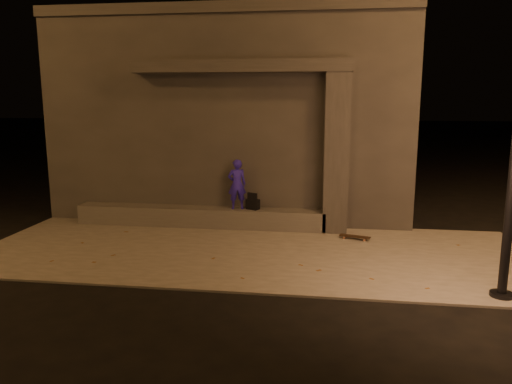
% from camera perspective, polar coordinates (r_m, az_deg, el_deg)
% --- Properties ---
extents(ground, '(120.00, 120.00, 0.00)m').
position_cam_1_polar(ground, '(8.36, -2.82, -11.00)').
color(ground, black).
rests_on(ground, ground).
extents(sidewalk, '(11.00, 4.40, 0.04)m').
position_cam_1_polar(sidewalk, '(10.21, -0.65, -6.76)').
color(sidewalk, '#646058').
rests_on(sidewalk, ground).
extents(building, '(9.00, 5.10, 5.22)m').
position_cam_1_polar(building, '(14.33, -1.84, 8.85)').
color(building, '#363331').
rests_on(building, ground).
extents(ledge, '(6.00, 0.55, 0.45)m').
position_cam_1_polar(ledge, '(12.09, -6.40, -2.81)').
color(ledge, '#534F4B').
rests_on(ledge, sidewalk).
extents(column, '(0.55, 0.55, 3.60)m').
position_cam_1_polar(column, '(11.43, 9.19, 4.35)').
color(column, '#363331').
rests_on(column, sidewalk).
extents(canopy, '(5.00, 0.70, 0.28)m').
position_cam_1_polar(canopy, '(11.60, -1.78, 14.17)').
color(canopy, '#363331').
rests_on(canopy, column).
extents(skateboarder, '(0.49, 0.39, 1.18)m').
position_cam_1_polar(skateboarder, '(11.73, -2.19, 0.89)').
color(skateboarder, '#291BB5').
rests_on(skateboarder, ledge).
extents(backpack, '(0.34, 0.29, 0.41)m').
position_cam_1_polar(backpack, '(11.75, -0.37, -1.31)').
color(backpack, black).
rests_on(backpack, ledge).
extents(skateboard, '(0.69, 0.36, 0.07)m').
position_cam_1_polar(skateboard, '(11.14, 11.24, -5.02)').
color(skateboard, black).
rests_on(skateboard, sidewalk).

